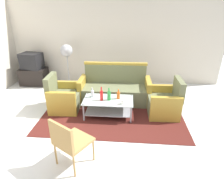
% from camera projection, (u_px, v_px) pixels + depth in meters
% --- Properties ---
extents(ground_plane, '(14.00, 14.00, 0.00)m').
position_uv_depth(ground_plane, '(103.00, 139.00, 3.73)').
color(ground_plane, white).
extents(wall_back, '(6.52, 0.12, 2.80)m').
position_uv_depth(wall_back, '(115.00, 38.00, 5.95)').
color(wall_back, silver).
rests_on(wall_back, ground).
extents(rug, '(3.20, 2.08, 0.01)m').
position_uv_depth(rug, '(113.00, 113.00, 4.60)').
color(rug, '#511E19').
rests_on(rug, ground).
extents(couch, '(1.81, 0.76, 0.96)m').
position_uv_depth(couch, '(115.00, 90.00, 5.06)').
color(couch, '#6B704C').
rests_on(couch, rug).
extents(armchair_left, '(0.73, 0.79, 0.85)m').
position_uv_depth(armchair_left, '(64.00, 98.00, 4.68)').
color(armchair_left, '#6B704C').
rests_on(armchair_left, rug).
extents(armchair_right, '(0.71, 0.77, 0.85)m').
position_uv_depth(armchair_right, '(165.00, 103.00, 4.46)').
color(armchair_right, '#6B704C').
rests_on(armchair_right, rug).
extents(coffee_table, '(1.10, 0.60, 0.40)m').
position_uv_depth(coffee_table, '(108.00, 105.00, 4.38)').
color(coffee_table, silver).
rests_on(coffee_table, rug).
extents(bottle_orange, '(0.07, 0.07, 0.23)m').
position_uv_depth(bottle_orange, '(118.00, 95.00, 4.34)').
color(bottle_orange, '#D85919').
rests_on(bottle_orange, coffee_table).
extents(bottle_clear, '(0.08, 0.08, 0.23)m').
position_uv_depth(bottle_clear, '(92.00, 93.00, 4.42)').
color(bottle_clear, silver).
rests_on(bottle_clear, coffee_table).
extents(bottle_red, '(0.07, 0.07, 0.31)m').
position_uv_depth(bottle_red, '(101.00, 95.00, 4.26)').
color(bottle_red, red).
rests_on(bottle_red, coffee_table).
extents(bottle_green, '(0.08, 0.08, 0.28)m').
position_uv_depth(bottle_green, '(109.00, 95.00, 4.28)').
color(bottle_green, '#2D8C38').
rests_on(bottle_green, coffee_table).
extents(cup, '(0.08, 0.08, 0.10)m').
position_uv_depth(cup, '(122.00, 102.00, 4.13)').
color(cup, silver).
rests_on(cup, coffee_table).
extents(tv_stand, '(0.80, 0.50, 0.52)m').
position_uv_depth(tv_stand, '(34.00, 76.00, 6.14)').
color(tv_stand, black).
rests_on(tv_stand, ground).
extents(television, '(0.67, 0.54, 0.48)m').
position_uv_depth(television, '(32.00, 61.00, 5.94)').
color(television, black).
rests_on(television, tv_stand).
extents(pedestal_fan, '(0.36, 0.36, 1.27)m').
position_uv_depth(pedestal_fan, '(67.00, 53.00, 5.79)').
color(pedestal_fan, '#2D2D33').
rests_on(pedestal_fan, ground).
extents(wicker_chair, '(0.66, 0.66, 0.84)m').
position_uv_depth(wicker_chair, '(69.00, 140.00, 2.92)').
color(wicker_chair, '#AD844C').
rests_on(wicker_chair, ground).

